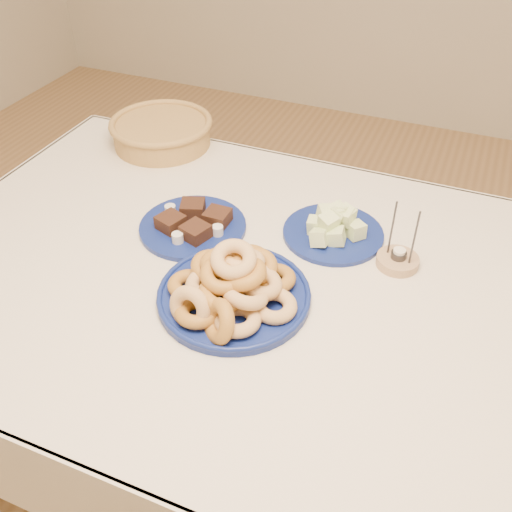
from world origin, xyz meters
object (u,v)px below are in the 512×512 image
dining_table (264,311)px  melon_plate (334,227)px  candle_holder (398,260)px  brownie_plate (193,224)px  donut_platter (232,287)px  wicker_basket (162,131)px

dining_table → melon_plate: melon_plate is taller
candle_holder → brownie_plate: bearing=-173.5°
melon_plate → donut_platter: bearing=-113.6°
wicker_basket → candle_holder: size_ratio=2.56×
melon_plate → brownie_plate: 0.35m
brownie_plate → wicker_basket: size_ratio=0.65×
dining_table → candle_holder: size_ratio=10.46×
donut_platter → melon_plate: donut_platter is taller
wicker_basket → donut_platter: bearing=-48.8°
wicker_basket → brownie_plate: bearing=-50.9°
dining_table → wicker_basket: 0.72m
dining_table → donut_platter: size_ratio=4.07×
donut_platter → candle_holder: bearing=40.4°
melon_plate → wicker_basket: melon_plate is taller
brownie_plate → dining_table: bearing=-23.6°
melon_plate → candle_holder: size_ratio=1.89×
dining_table → candle_holder: 0.33m
melon_plate → candle_holder: 0.18m
melon_plate → brownie_plate: bearing=-162.1°
donut_platter → wicker_basket: (-0.49, 0.56, 0.00)m
melon_plate → wicker_basket: 0.68m
candle_holder → wicker_basket: bearing=159.0°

